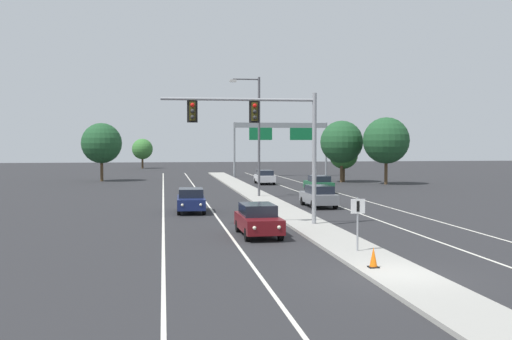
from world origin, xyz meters
The scene contains 21 objects.
ground_plane centered at (0.00, 0.00, 0.00)m, with size 260.00×260.00×0.00m, color #28282B.
median_island centered at (0.00, 18.00, 0.07)m, with size 2.40×110.00×0.15m, color #9E9B93.
lane_stripe_oncoming_center centered at (-4.70, 25.00, 0.00)m, with size 0.14×100.00×0.01m, color silver.
lane_stripe_receding_center centered at (4.70, 25.00, 0.00)m, with size 0.14×100.00×0.01m, color silver.
edge_stripe_left centered at (-8.00, 25.00, 0.00)m, with size 0.14×100.00×0.01m, color silver.
edge_stripe_right centered at (8.00, 25.00, 0.00)m, with size 0.14×100.00×0.01m, color silver.
overhead_signal_mast centered at (-2.46, 12.95, 5.36)m, with size 8.46×0.44×7.20m.
median_sign_post centered at (-0.07, 4.38, 1.59)m, with size 0.60×0.10×2.20m.
street_lamp_median centered at (-0.21, 31.04, 5.79)m, with size 2.58×0.28×10.00m.
car_oncoming_darkred centered at (-3.35, 9.98, 0.82)m, with size 1.90×4.50×1.58m.
car_oncoming_navy centered at (-6.17, 20.90, 0.82)m, with size 1.93×4.51×1.58m.
car_receding_grey centered at (3.06, 22.78, 0.82)m, with size 1.87×4.49×1.58m.
car_receding_green centered at (6.39, 35.60, 0.82)m, with size 1.92×4.51×1.58m.
car_receding_silver centered at (3.29, 47.74, 0.82)m, with size 1.82×4.47×1.58m.
traffic_cone_median_nose centered at (-0.58, 1.03, 0.51)m, with size 0.36×0.36×0.74m.
highway_sign_gantry centered at (8.20, 63.53, 6.16)m, with size 13.28×0.42×7.50m.
tree_far_left_b centered at (-15.35, 55.97, 4.61)m, with size 4.88×4.88×7.05m.
tree_far_left_a centered at (-11.73, 93.38, 3.55)m, with size 3.76×3.76×5.44m.
tree_far_right_b centered at (12.84, 49.81, 4.75)m, with size 5.02×5.02×7.27m.
tree_far_right_c centered at (16.65, 45.36, 4.90)m, with size 5.19×5.19×7.51m.
tree_far_right_a centered at (13.31, 50.59, 3.25)m, with size 3.45×3.45×4.99m.
Camera 1 is at (-7.98, -19.68, 4.59)m, focal length 42.78 mm.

